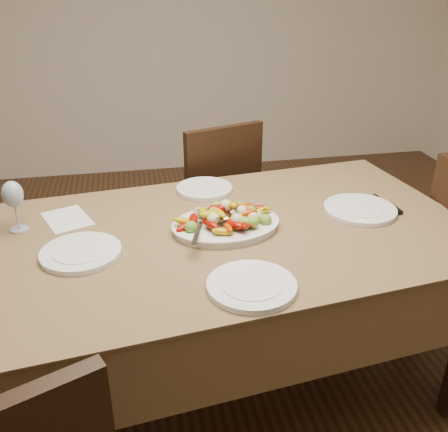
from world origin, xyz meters
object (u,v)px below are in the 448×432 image
serving_platter (226,226)px  plate_left (81,253)px  plate_right (360,210)px  wine_glass (15,205)px  chair_far (207,203)px  plate_near (252,286)px  dining_table (224,315)px  plate_far (204,189)px

serving_platter → plate_left: size_ratio=1.45×
plate_right → wine_glass: wine_glass is taller
chair_far → plate_right: (0.48, -0.82, 0.29)m
plate_near → wine_glass: bearing=144.5°
dining_table → plate_right: size_ratio=6.48×
plate_left → chair_far: bearing=58.4°
wine_glass → plate_far: bearing=17.5°
plate_left → plate_far: bearing=43.1°
serving_platter → plate_right: bearing=4.6°
dining_table → plate_far: 0.55m
plate_right → plate_near: 0.70m
plate_near → wine_glass: wine_glass is taller
serving_platter → plate_right: 0.55m
serving_platter → chair_far: bearing=85.4°
serving_platter → plate_near: 0.39m
dining_table → chair_far: chair_far is taller
serving_platter → plate_right: (0.55, 0.04, -0.00)m
chair_far → plate_right: 0.99m
chair_far → plate_far: bearing=61.3°
dining_table → wine_glass: wine_glass is taller
plate_near → wine_glass: 0.93m
plate_left → plate_right: (1.07, 0.13, 0.00)m
dining_table → chair_far: (0.08, 0.87, 0.10)m
serving_platter → wine_glass: 0.77m
plate_near → plate_far: bearing=91.5°
plate_right → dining_table: bearing=-174.1°
plate_left → plate_near: same height
plate_left → wine_glass: bearing=135.2°
serving_platter → plate_left: (-0.52, -0.09, -0.00)m
chair_far → dining_table: bearing=66.5°
plate_right → plate_near: (-0.55, -0.44, 0.00)m
serving_platter → plate_far: bearing=93.1°
dining_table → plate_right: plate_right is taller
serving_platter → plate_right: size_ratio=1.38×
dining_table → chair_far: size_ratio=1.94×
dining_table → serving_platter: bearing=54.5°
plate_far → plate_right: bearing=-29.8°
dining_table → plate_left: bearing=-171.4°
chair_far → plate_far: chair_far is taller
dining_table → plate_near: plate_near is taller
chair_far → wine_glass: 1.15m
plate_left → plate_near: size_ratio=0.99×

